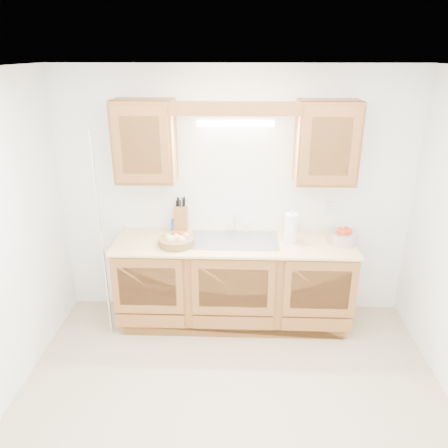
{
  "coord_description": "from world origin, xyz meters",
  "views": [
    {
      "loc": [
        0.04,
        -2.64,
        2.61
      ],
      "look_at": [
        -0.08,
        0.85,
        1.21
      ],
      "focal_mm": 35.0,
      "sensor_mm": 36.0,
      "label": 1
    }
  ],
  "objects_px": {
    "fruit_basket": "(177,240)",
    "knife_block": "(181,218)",
    "paper_towel": "(291,228)",
    "apple_bowl": "(343,236)"
  },
  "relations": [
    {
      "from": "knife_block",
      "to": "apple_bowl",
      "type": "xyz_separation_m",
      "value": [
        1.57,
        -0.24,
        -0.07
      ]
    },
    {
      "from": "fruit_basket",
      "to": "knife_block",
      "type": "distance_m",
      "value": 0.36
    },
    {
      "from": "paper_towel",
      "to": "apple_bowl",
      "type": "distance_m",
      "value": 0.5
    },
    {
      "from": "fruit_basket",
      "to": "knife_block",
      "type": "relative_size",
      "value": 1.13
    },
    {
      "from": "fruit_basket",
      "to": "paper_towel",
      "type": "xyz_separation_m",
      "value": [
        1.08,
        0.12,
        0.09
      ]
    },
    {
      "from": "knife_block",
      "to": "fruit_basket",
      "type": "bearing_deg",
      "value": -91.35
    },
    {
      "from": "fruit_basket",
      "to": "knife_block",
      "type": "height_order",
      "value": "knife_block"
    },
    {
      "from": "paper_towel",
      "to": "apple_bowl",
      "type": "height_order",
      "value": "paper_towel"
    },
    {
      "from": "apple_bowl",
      "to": "paper_towel",
      "type": "bearing_deg",
      "value": 178.9
    },
    {
      "from": "fruit_basket",
      "to": "paper_towel",
      "type": "bearing_deg",
      "value": 6.3
    }
  ]
}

